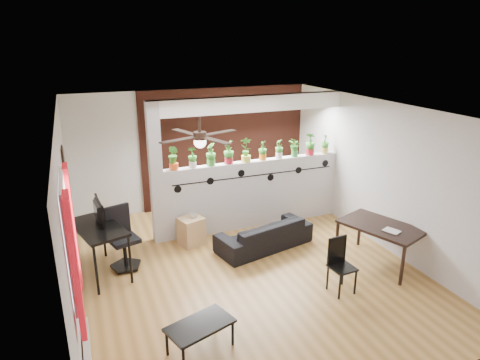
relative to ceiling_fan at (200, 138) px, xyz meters
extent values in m
cube|color=olive|center=(0.80, 0.30, -2.36)|extent=(6.30, 7.10, 0.10)
cube|color=#B7B7BA|center=(0.80, 3.32, -1.01)|extent=(6.30, 0.04, 2.90)
cube|color=#B7B7BA|center=(0.80, -2.72, -1.01)|extent=(6.30, 0.04, 2.90)
cube|color=#B7B7BA|center=(-1.82, 0.30, -1.01)|extent=(0.04, 7.10, 2.90)
cube|color=#B7B7BA|center=(3.42, 0.30, -1.01)|extent=(0.04, 7.10, 2.90)
cube|color=white|center=(0.80, 0.30, 0.34)|extent=(6.30, 7.10, 0.10)
cube|color=#BCBCC1|center=(1.60, 1.80, -1.64)|extent=(3.60, 0.18, 1.35)
cube|color=white|center=(1.60, 1.80, 0.14)|extent=(3.60, 0.18, 0.30)
cube|color=#BCBCC1|center=(-0.31, 1.80, -1.01)|extent=(0.22, 0.20, 2.60)
cube|color=#A4442F|center=(1.60, 3.27, -1.01)|extent=(3.90, 0.05, 2.60)
cube|color=black|center=(1.60, 1.70, -1.23)|extent=(3.31, 0.01, 0.02)
cylinder|color=black|center=(0.05, 1.70, -1.31)|extent=(0.14, 0.01, 0.14)
cylinder|color=black|center=(0.67, 1.70, -1.23)|extent=(0.14, 0.01, 0.14)
cylinder|color=black|center=(1.29, 1.70, -1.15)|extent=(0.14, 0.01, 0.14)
cylinder|color=black|center=(1.91, 1.70, -1.31)|extent=(0.14, 0.01, 0.14)
cylinder|color=black|center=(2.53, 1.70, -1.23)|extent=(0.14, 0.01, 0.14)
cylinder|color=black|center=(3.15, 1.70, -1.15)|extent=(0.14, 0.01, 0.14)
cube|color=white|center=(-1.78, -0.90, -0.76)|extent=(0.02, 0.95, 1.25)
cube|color=white|center=(-1.77, -0.90, -0.76)|extent=(0.04, 1.05, 1.35)
cube|color=red|center=(-1.73, -1.40, -0.86)|extent=(0.06, 0.30, 1.55)
cube|color=red|center=(-1.73, -0.40, -0.86)|extent=(0.06, 0.30, 1.55)
cube|color=beige|center=(-1.74, -0.90, -2.22)|extent=(0.08, 1.00, 0.18)
cube|color=#A57D4F|center=(-1.78, 1.25, -0.96)|extent=(0.03, 0.60, 0.45)
cube|color=#8C7259|center=(-1.78, 1.20, -0.46)|extent=(0.03, 0.30, 0.40)
cube|color=black|center=(-1.78, 1.20, -0.46)|extent=(0.02, 0.34, 0.44)
cylinder|color=black|center=(0.00, 0.00, 0.19)|extent=(0.04, 0.04, 0.20)
cylinder|color=black|center=(0.00, 0.00, 0.04)|extent=(0.18, 0.18, 0.10)
sphere|color=white|center=(0.00, 0.00, -0.05)|extent=(0.17, 0.17, 0.17)
cube|color=black|center=(0.32, 0.12, 0.03)|extent=(0.55, 0.29, 0.01)
cube|color=black|center=(-0.12, 0.32, 0.03)|extent=(0.29, 0.55, 0.01)
cube|color=black|center=(-0.32, -0.12, 0.03)|extent=(0.55, 0.29, 0.01)
cube|color=black|center=(0.12, -0.32, 0.03)|extent=(0.29, 0.55, 0.01)
cylinder|color=#DB5119|center=(0.02, 1.80, -0.90)|extent=(0.16, 0.16, 0.12)
imported|color=#20611B|center=(0.02, 1.80, -0.69)|extent=(0.27, 0.29, 0.35)
cylinder|color=silver|center=(0.37, 1.80, -0.90)|extent=(0.13, 0.13, 0.12)
imported|color=#20611B|center=(0.37, 1.80, -0.72)|extent=(0.20, 0.17, 0.29)
cylinder|color=green|center=(0.72, 1.80, -0.90)|extent=(0.15, 0.15, 0.12)
imported|color=#20611B|center=(0.72, 1.80, -0.70)|extent=(0.18, 0.22, 0.33)
cylinder|color=#B31C2C|center=(1.07, 1.80, -0.90)|extent=(0.16, 0.16, 0.12)
imported|color=#20611B|center=(1.07, 1.80, -0.69)|extent=(0.23, 0.27, 0.34)
cylinder|color=#EAEA52|center=(1.42, 1.80, -0.90)|extent=(0.18, 0.18, 0.12)
imported|color=#20611B|center=(1.42, 1.80, -0.67)|extent=(0.31, 0.28, 0.39)
cylinder|color=orange|center=(1.78, 1.80, -0.90)|extent=(0.13, 0.13, 0.12)
imported|color=#20611B|center=(1.78, 1.80, -0.72)|extent=(0.24, 0.24, 0.28)
cylinder|color=white|center=(2.13, 1.80, -0.90)|extent=(0.13, 0.13, 0.12)
imported|color=#20611B|center=(2.13, 1.80, -0.72)|extent=(0.22, 0.24, 0.28)
cylinder|color=#30863A|center=(2.48, 1.80, -0.90)|extent=(0.13, 0.13, 0.12)
imported|color=#20611B|center=(2.48, 1.80, -0.73)|extent=(0.18, 0.21, 0.27)
cylinder|color=red|center=(2.83, 1.80, -0.90)|extent=(0.16, 0.16, 0.12)
imported|color=#20611B|center=(2.83, 1.80, -0.69)|extent=(0.30, 0.29, 0.35)
cylinder|color=gold|center=(3.18, 1.80, -0.90)|extent=(0.14, 0.14, 0.12)
imported|color=#20611B|center=(3.18, 1.80, -0.72)|extent=(0.18, 0.21, 0.29)
imported|color=black|center=(1.39, 0.85, -2.07)|extent=(1.78, 1.02, 0.49)
cube|color=tan|center=(0.21, 1.46, -2.06)|extent=(0.51, 0.48, 0.51)
imported|color=gray|center=(0.26, 1.46, -1.76)|extent=(0.13, 0.13, 0.09)
cube|color=black|center=(-1.41, 0.95, -1.50)|extent=(0.91, 1.28, 0.04)
cylinder|color=black|center=(-1.52, 0.36, -1.92)|extent=(0.04, 0.04, 0.79)
cylinder|color=black|center=(-1.01, 0.51, -1.92)|extent=(0.04, 0.04, 0.79)
cylinder|color=black|center=(-1.82, 1.40, -1.92)|extent=(0.04, 0.04, 0.79)
cylinder|color=black|center=(-1.31, 1.55, -1.92)|extent=(0.04, 0.04, 0.79)
imported|color=black|center=(-1.41, 1.10, -1.37)|extent=(0.37, 0.09, 0.21)
cylinder|color=black|center=(-1.04, 1.00, -2.27)|extent=(0.53, 0.53, 0.04)
cylinder|color=black|center=(-1.04, 1.00, -2.05)|extent=(0.06, 0.06, 0.45)
cube|color=black|center=(-1.04, 1.00, -1.80)|extent=(0.53, 0.53, 0.07)
cube|color=black|center=(-1.09, 1.19, -1.52)|extent=(0.41, 0.17, 0.49)
cube|color=black|center=(2.92, -0.39, -1.64)|extent=(1.17, 1.46, 0.05)
cylinder|color=black|center=(2.81, -1.07, -1.99)|extent=(0.05, 0.05, 0.65)
cylinder|color=black|center=(3.46, -0.83, -1.99)|extent=(0.05, 0.05, 0.65)
cylinder|color=black|center=(2.39, 0.04, -1.99)|extent=(0.05, 0.05, 0.65)
cylinder|color=black|center=(3.04, 0.29, -1.99)|extent=(0.05, 0.05, 0.65)
imported|color=gray|center=(2.82, -0.69, -1.61)|extent=(0.26, 0.30, 0.02)
cube|color=black|center=(1.85, -0.89, -1.91)|extent=(0.37, 0.37, 0.03)
cube|color=black|center=(1.84, -0.74, -1.69)|extent=(0.32, 0.05, 0.43)
cube|color=black|center=(1.72, -1.04, -2.11)|extent=(0.02, 0.02, 0.40)
cube|color=black|center=(2.01, -1.02, -2.11)|extent=(0.02, 0.02, 0.40)
cube|color=black|center=(1.70, -0.76, -1.90)|extent=(0.02, 0.02, 0.82)
cube|color=black|center=(1.98, -0.74, -1.90)|extent=(0.02, 0.02, 0.82)
cube|color=black|center=(-0.45, -1.33, -1.96)|extent=(0.89, 0.67, 0.04)
cylinder|color=black|center=(-0.74, -1.61, -2.15)|extent=(0.04, 0.04, 0.33)
cylinder|color=black|center=(-0.06, -1.39, -2.15)|extent=(0.04, 0.04, 0.33)
cylinder|color=black|center=(-0.85, -1.27, -2.15)|extent=(0.04, 0.04, 0.33)
cylinder|color=black|center=(-0.17, -1.04, -2.15)|extent=(0.04, 0.04, 0.33)
camera|label=1|loc=(-1.59, -5.49, 1.30)|focal=32.00mm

